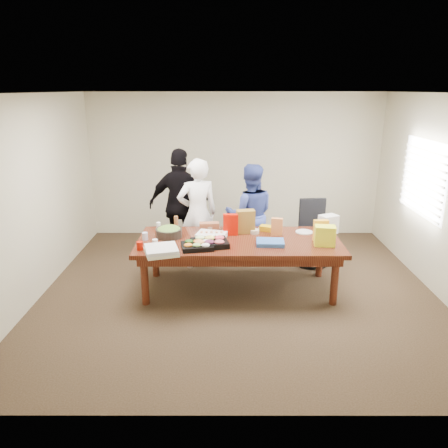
{
  "coord_description": "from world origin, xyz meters",
  "views": [
    {
      "loc": [
        -0.2,
        -5.57,
        2.75
      ],
      "look_at": [
        -0.21,
        0.1,
        0.95
      ],
      "focal_mm": 34.24,
      "sensor_mm": 36.0,
      "label": 1
    }
  ],
  "objects_px": {
    "person_center": "(198,214)",
    "salad_bowl": "(169,233)",
    "person_right": "(250,215)",
    "conference_table": "(239,265)",
    "office_chair": "(313,235)",
    "sheet_cake": "(212,235)"
  },
  "relations": [
    {
      "from": "office_chair",
      "to": "person_center",
      "type": "relative_size",
      "value": 0.58
    },
    {
      "from": "conference_table",
      "to": "salad_bowl",
      "type": "height_order",
      "value": "salad_bowl"
    },
    {
      "from": "conference_table",
      "to": "person_right",
      "type": "bearing_deg",
      "value": 78.11
    },
    {
      "from": "conference_table",
      "to": "person_right",
      "type": "distance_m",
      "value": 1.1
    },
    {
      "from": "person_center",
      "to": "salad_bowl",
      "type": "distance_m",
      "value": 0.82
    },
    {
      "from": "sheet_cake",
      "to": "person_right",
      "type": "bearing_deg",
      "value": 71.05
    },
    {
      "from": "office_chair",
      "to": "person_center",
      "type": "distance_m",
      "value": 1.89
    },
    {
      "from": "office_chair",
      "to": "conference_table",
      "type": "bearing_deg",
      "value": -148.83
    },
    {
      "from": "conference_table",
      "to": "salad_bowl",
      "type": "xyz_separation_m",
      "value": [
        -0.98,
        0.12,
        0.44
      ]
    },
    {
      "from": "sheet_cake",
      "to": "conference_table",
      "type": "bearing_deg",
      "value": 1.18
    },
    {
      "from": "person_right",
      "to": "sheet_cake",
      "type": "bearing_deg",
      "value": 54.87
    },
    {
      "from": "office_chair",
      "to": "person_center",
      "type": "xyz_separation_m",
      "value": [
        -1.85,
        -0.05,
        0.37
      ]
    },
    {
      "from": "office_chair",
      "to": "sheet_cake",
      "type": "height_order",
      "value": "office_chair"
    },
    {
      "from": "person_center",
      "to": "sheet_cake",
      "type": "relative_size",
      "value": 4.38
    },
    {
      "from": "salad_bowl",
      "to": "conference_table",
      "type": "bearing_deg",
      "value": -7.14
    },
    {
      "from": "salad_bowl",
      "to": "person_center",
      "type": "bearing_deg",
      "value": 63.58
    },
    {
      "from": "person_center",
      "to": "salad_bowl",
      "type": "height_order",
      "value": "person_center"
    },
    {
      "from": "person_right",
      "to": "salad_bowl",
      "type": "height_order",
      "value": "person_right"
    },
    {
      "from": "sheet_cake",
      "to": "person_center",
      "type": "bearing_deg",
      "value": 121.78
    },
    {
      "from": "person_right",
      "to": "salad_bowl",
      "type": "distance_m",
      "value": 1.47
    },
    {
      "from": "person_right",
      "to": "conference_table",
      "type": "bearing_deg",
      "value": 76.24
    },
    {
      "from": "office_chair",
      "to": "salad_bowl",
      "type": "height_order",
      "value": "office_chair"
    }
  ]
}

